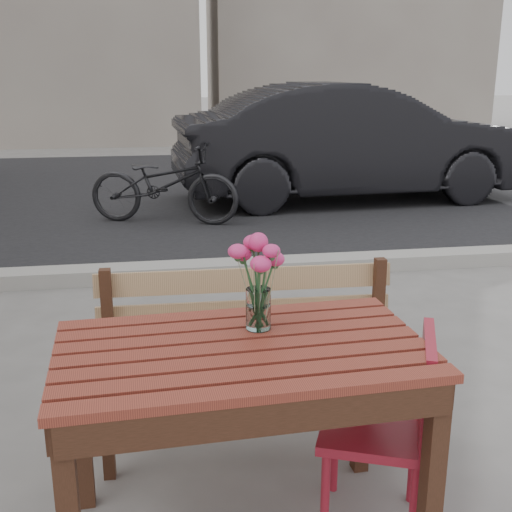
{
  "coord_description": "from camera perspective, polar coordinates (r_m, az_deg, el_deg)",
  "views": [
    {
      "loc": [
        -0.14,
        -2.02,
        1.63
      ],
      "look_at": [
        0.2,
        0.11,
        1.01
      ],
      "focal_mm": 45.0,
      "sensor_mm": 36.0,
      "label": 1
    }
  ],
  "objects": [
    {
      "name": "main_vase",
      "position": [
        2.2,
        0.21,
        -1.26
      ],
      "size": [
        0.19,
        0.19,
        0.35
      ],
      "color": "white",
      "rests_on": "main_table"
    },
    {
      "name": "main_table",
      "position": [
        2.2,
        -1.23,
        -10.91
      ],
      "size": [
        1.26,
        0.77,
        0.75
      ],
      "rotation": [
        0.0,
        0.0,
        0.05
      ],
      "color": "maroon",
      "rests_on": "ground"
    },
    {
      "name": "street",
      "position": [
        7.26,
        -7.91,
        3.27
      ],
      "size": [
        30.0,
        8.12,
        0.12
      ],
      "color": "black",
      "rests_on": "ground"
    },
    {
      "name": "parked_car",
      "position": [
        8.47,
        8.51,
        9.98
      ],
      "size": [
        4.61,
        1.85,
        1.49
      ],
      "primitive_type": "imported",
      "rotation": [
        0.0,
        0.0,
        1.63
      ],
      "color": "black",
      "rests_on": "ground"
    },
    {
      "name": "bicycle",
      "position": [
        7.13,
        -8.2,
        6.38
      ],
      "size": [
        1.77,
        1.08,
        0.88
      ],
      "primitive_type": "imported",
      "rotation": [
        0.0,
        0.0,
        1.25
      ],
      "color": "black",
      "rests_on": "ground"
    },
    {
      "name": "red_chair",
      "position": [
        2.4,
        12.27,
        -13.89
      ],
      "size": [
        0.49,
        0.49,
        0.76
      ],
      "rotation": [
        0.0,
        0.0,
        -1.96
      ],
      "color": "maroon",
      "rests_on": "ground"
    },
    {
      "name": "main_bench",
      "position": [
        2.86,
        -0.67,
        -7.05
      ],
      "size": [
        1.35,
        0.43,
        0.83
      ],
      "rotation": [
        0.0,
        0.0,
        -0.03
      ],
      "color": "#A07B52",
      "rests_on": "ground"
    }
  ]
}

